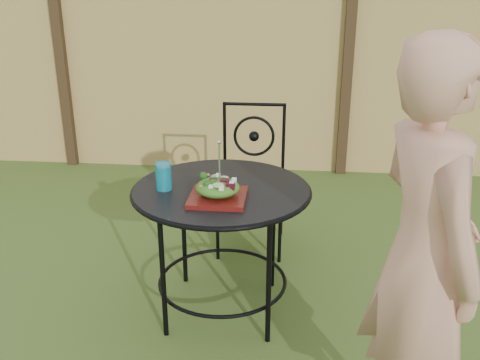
{
  "coord_description": "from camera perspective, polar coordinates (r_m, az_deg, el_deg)",
  "views": [
    {
      "loc": [
        0.82,
        -2.65,
        1.73
      ],
      "look_at": [
        0.57,
        -0.09,
        0.75
      ],
      "focal_mm": 40.0,
      "sensor_mm": 36.0,
      "label": 1
    }
  ],
  "objects": [
    {
      "name": "diner",
      "position": [
        2.04,
        18.98,
        -7.77
      ],
      "size": [
        0.52,
        0.66,
        1.58
      ],
      "primitive_type": "imported",
      "rotation": [
        0.0,
        0.0,
        1.84
      ],
      "color": "tan",
      "rests_on": "ground"
    },
    {
      "name": "patio_chair",
      "position": [
        3.54,
        1.29,
        0.63
      ],
      "size": [
        0.46,
        0.46,
        0.95
      ],
      "color": "black",
      "rests_on": "ground"
    },
    {
      "name": "salad",
      "position": [
        2.55,
        -2.39,
        -0.8
      ],
      "size": [
        0.21,
        0.21,
        0.08
      ],
      "primitive_type": "ellipsoid",
      "color": "#235614",
      "rests_on": "salad_plate"
    },
    {
      "name": "salad_plate",
      "position": [
        2.57,
        -2.37,
        -1.87
      ],
      "size": [
        0.27,
        0.27,
        0.02
      ],
      "primitive_type": "cube",
      "color": "#3D080B",
      "rests_on": "patio_table"
    },
    {
      "name": "fork",
      "position": [
        2.51,
        -2.21,
        1.95
      ],
      "size": [
        0.01,
        0.01,
        0.18
      ],
      "primitive_type": "cylinder",
      "color": "silver",
      "rests_on": "salad"
    },
    {
      "name": "ground",
      "position": [
        3.27,
        -10.06,
        -11.43
      ],
      "size": [
        60.0,
        60.0,
        0.0
      ],
      "primitive_type": "plane",
      "color": "#274115",
      "rests_on": "ground"
    },
    {
      "name": "patio_table",
      "position": [
        2.78,
        -1.97,
        -3.47
      ],
      "size": [
        0.92,
        0.92,
        0.72
      ],
      "color": "black",
      "rests_on": "ground"
    },
    {
      "name": "drinking_glass",
      "position": [
        2.7,
        -8.16,
        0.39
      ],
      "size": [
        0.08,
        0.08,
        0.14
      ],
      "primitive_type": "cylinder",
      "color": "#0C7D95",
      "rests_on": "patio_table"
    },
    {
      "name": "fence",
      "position": [
        4.97,
        -4.06,
        11.81
      ],
      "size": [
        8.0,
        0.12,
        1.9
      ],
      "color": "tan",
      "rests_on": "ground"
    }
  ]
}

